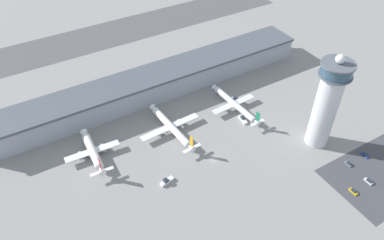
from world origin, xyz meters
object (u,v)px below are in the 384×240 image
at_px(control_tower, 327,102).
at_px(airplane_gate_alpha, 93,151).
at_px(airplane_gate_bravo, 171,127).
at_px(car_black_suv, 369,181).
at_px(airplane_gate_charlie, 235,104).
at_px(car_maroon_suv, 353,191).
at_px(service_truck_catering, 167,181).
at_px(service_truck_baggage, 243,119).
at_px(car_red_hatchback, 348,164).
at_px(car_white_wagon, 365,155).
at_px(service_truck_fuel, 236,100).

distance_m(control_tower, airplane_gate_alpha, 128.86).
bearing_deg(airplane_gate_bravo, control_tower, -35.70).
height_order(airplane_gate_bravo, car_black_suv, airplane_gate_bravo).
xyz_separation_m(airplane_gate_charlie, car_maroon_suv, (13.48, -84.27, -3.69)).
distance_m(airplane_gate_alpha, airplane_gate_bravo, 46.59).
xyz_separation_m(control_tower, service_truck_catering, (-88.52, 16.62, -27.56)).
height_order(airplane_gate_bravo, service_truck_baggage, airplane_gate_bravo).
height_order(airplane_gate_alpha, car_maroon_suv, airplane_gate_alpha).
xyz_separation_m(airplane_gate_bravo, car_red_hatchback, (70.45, -71.68, -3.61)).
height_order(service_truck_baggage, car_black_suv, service_truck_baggage).
relative_size(airplane_gate_alpha, service_truck_baggage, 4.28).
bearing_deg(car_white_wagon, control_tower, 123.85).
bearing_deg(control_tower, car_red_hatchback, -84.76).
height_order(service_truck_fuel, service_truck_baggage, service_truck_fuel).
height_order(airplane_gate_charlie, car_white_wagon, airplane_gate_charlie).
distance_m(control_tower, car_red_hatchback, 36.02).
bearing_deg(service_truck_fuel, car_black_suv, -77.87).
distance_m(airplane_gate_alpha, service_truck_catering, 45.27).
distance_m(control_tower, car_maroon_suv, 47.43).
xyz_separation_m(car_white_wagon, car_maroon_suv, (-25.56, -14.18, -0.03)).
height_order(service_truck_fuel, car_red_hatchback, service_truck_fuel).
bearing_deg(car_black_suv, car_white_wagon, 45.20).
distance_m(airplane_gate_alpha, car_maroon_suv, 138.00).
xyz_separation_m(airplane_gate_alpha, car_maroon_suv, (104.41, -90.15, -3.88)).
distance_m(control_tower, service_truck_baggage, 52.05).
bearing_deg(airplane_gate_bravo, car_black_suv, -50.70).
height_order(service_truck_catering, car_black_suv, service_truck_catering).
relative_size(control_tower, airplane_gate_alpha, 1.62).
distance_m(airplane_gate_bravo, car_red_hatchback, 100.57).
bearing_deg(airplane_gate_alpha, service_truck_catering, -54.41).
distance_m(car_white_wagon, car_maroon_suv, 29.23).
height_order(car_black_suv, car_white_wagon, car_black_suv).
xyz_separation_m(airplane_gate_charlie, service_truck_catering, (-64.66, -30.84, -3.22)).
height_order(airplane_gate_bravo, car_maroon_suv, airplane_gate_bravo).
height_order(airplane_gate_alpha, service_truck_fuel, airplane_gate_alpha).
xyz_separation_m(service_truck_baggage, car_maroon_suv, (15.12, -72.74, -0.32)).
bearing_deg(service_truck_catering, airplane_gate_bravo, 58.24).
bearing_deg(car_red_hatchback, service_truck_fuel, 104.60).
bearing_deg(airplane_gate_alpha, car_red_hatchback, -33.00).
bearing_deg(service_truck_catering, airplane_gate_alpha, 125.59).
relative_size(service_truck_fuel, service_truck_baggage, 1.00).
bearing_deg(car_black_suv, airplane_gate_charlie, 106.88).
height_order(control_tower, car_white_wagon, control_tower).
bearing_deg(car_maroon_suv, car_red_hatchback, 48.90).
bearing_deg(control_tower, car_black_suv, -87.53).
bearing_deg(airplane_gate_bravo, service_truck_catering, -121.76).
bearing_deg(car_white_wagon, service_truck_catering, 159.27).
height_order(airplane_gate_charlie, service_truck_baggage, airplane_gate_charlie).
xyz_separation_m(service_truck_catering, car_maroon_suv, (78.14, -53.44, -0.48)).
distance_m(control_tower, car_white_wagon, 39.08).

